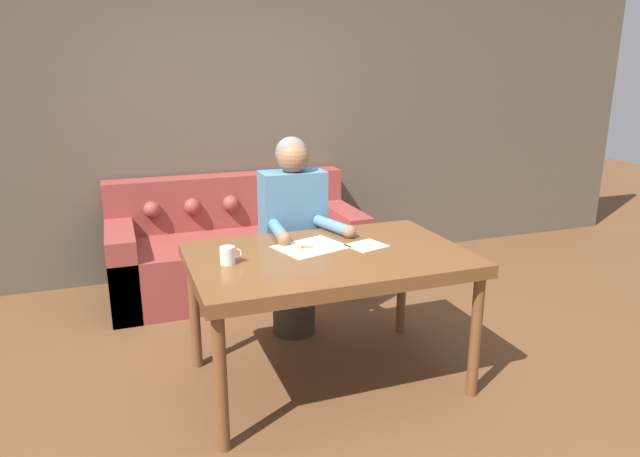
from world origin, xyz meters
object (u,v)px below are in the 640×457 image
at_px(couch, 237,250).
at_px(scissors, 309,247).
at_px(person, 294,238).
at_px(dining_table, 329,266).
at_px(mug, 228,255).

xyz_separation_m(couch, scissors, (0.11, -1.46, 0.45)).
distance_m(couch, person, 1.03).
bearing_deg(dining_table, person, 89.62).
bearing_deg(couch, scissors, -85.78).
height_order(dining_table, scissors, scissors).
distance_m(dining_table, couch, 1.64).
relative_size(scissors, mug, 1.90).
xyz_separation_m(dining_table, couch, (-0.17, 1.59, -0.38)).
bearing_deg(dining_table, couch, 96.29).
relative_size(dining_table, person, 1.13).
height_order(person, scissors, person).
relative_size(couch, mug, 17.07).
relative_size(dining_table, scissors, 6.80).
relative_size(dining_table, couch, 0.76).
height_order(couch, scissors, couch).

